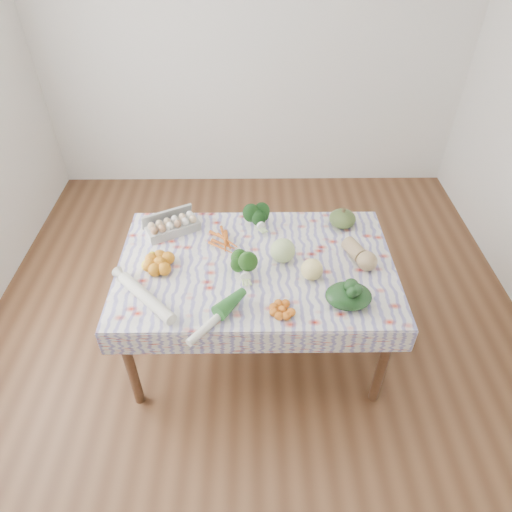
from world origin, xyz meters
TOP-DOWN VIEW (x-y plane):
  - ground at (0.00, 0.00)m, footprint 4.50×4.50m
  - wall_back at (0.00, 2.25)m, footprint 4.00×0.04m
  - dining_table at (0.00, 0.00)m, footprint 1.60×1.00m
  - tablecloth at (0.00, 0.00)m, footprint 1.66×1.06m
  - egg_carton at (-0.53, 0.31)m, footprint 0.36×0.28m
  - carrot_bunch at (-0.22, 0.19)m, footprint 0.26×0.25m
  - kale_bunch at (0.02, 0.37)m, footprint 0.19×0.18m
  - kabocha_squash at (0.57, 0.37)m, footprint 0.22×0.22m
  - cabbage at (0.16, 0.03)m, footprint 0.16×0.16m
  - butternut_squash at (0.62, 0.02)m, footprint 0.22×0.29m
  - orange_cluster at (-0.57, -0.04)m, footprint 0.27×0.27m
  - broccoli at (-0.07, -0.11)m, footprint 0.16×0.16m
  - mandarin_cluster at (0.14, -0.40)m, footprint 0.22×0.22m
  - grapefruit at (0.32, -0.13)m, footprint 0.17×0.17m
  - spinach_bag at (0.50, -0.33)m, footprint 0.28×0.23m
  - daikon at (-0.60, -0.31)m, footprint 0.38×0.39m
  - leek at (-0.21, -0.45)m, footprint 0.30×0.36m

SIDE VIEW (x-z plane):
  - ground at x=0.00m, z-range 0.00..0.00m
  - dining_table at x=0.00m, z-range 0.30..1.05m
  - tablecloth at x=0.00m, z-range 0.75..0.76m
  - carrot_bunch at x=-0.22m, z-range 0.76..0.80m
  - leek at x=-0.21m, z-range 0.76..0.81m
  - mandarin_cluster at x=0.14m, z-range 0.76..0.81m
  - daikon at x=-0.60m, z-range 0.76..0.83m
  - orange_cluster at x=-0.57m, z-range 0.76..0.85m
  - egg_carton at x=-0.53m, z-range 0.76..0.85m
  - broccoli at x=-0.07m, z-range 0.76..0.87m
  - spinach_bag at x=0.50m, z-range 0.76..0.87m
  - kabocha_squash at x=0.57m, z-range 0.76..0.88m
  - butternut_squash at x=0.62m, z-range 0.76..0.88m
  - grapefruit at x=0.32m, z-range 0.76..0.89m
  - kale_bunch at x=0.02m, z-range 0.76..0.89m
  - cabbage at x=0.16m, z-range 0.76..0.91m
  - wall_back at x=0.00m, z-range 0.00..2.80m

